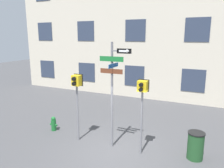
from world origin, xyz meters
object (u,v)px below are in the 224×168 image
pedestrian_signal_left (77,88)px  pedestrian_signal_right (142,96)px  street_sign_pole (113,86)px  trash_bin (196,146)px  fire_hydrant (54,124)px

pedestrian_signal_left → pedestrian_signal_right: size_ratio=1.00×
street_sign_pole → trash_bin: 3.69m
fire_hydrant → trash_bin: 6.28m
trash_bin → pedestrian_signal_left: bearing=-173.3°
street_sign_pole → pedestrian_signal_right: street_sign_pole is taller
pedestrian_signal_left → trash_bin: pedestrian_signal_left is taller
street_sign_pole → pedestrian_signal_right: 1.20m
pedestrian_signal_left → pedestrian_signal_right: bearing=1.5°
street_sign_pole → fire_hydrant: (-3.20, 0.22, -2.19)m
pedestrian_signal_left → street_sign_pole: bearing=3.5°
street_sign_pole → trash_bin: bearing=8.4°
trash_bin → street_sign_pole: bearing=-171.6°
pedestrian_signal_right → trash_bin: (1.90, 0.48, -1.74)m
street_sign_pole → fire_hydrant: bearing=176.1°
pedestrian_signal_right → pedestrian_signal_left: bearing=-178.5°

